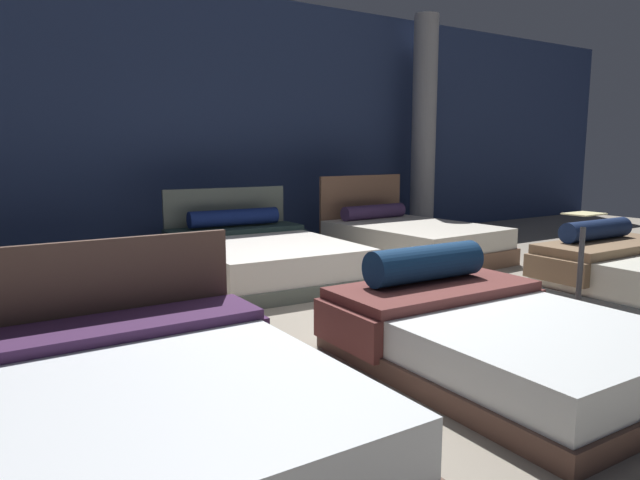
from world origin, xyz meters
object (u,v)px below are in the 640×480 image
bed_0 (151,415)px  bed_3 (54,288)px  price_sign (579,288)px  support_pillar (424,127)px  bed_5 (410,240)px  bed_4 (260,257)px  bed_1 (492,335)px

bed_0 → bed_3: (0.05, 2.97, -0.04)m
price_sign → support_pillar: 5.52m
bed_5 → support_pillar: 2.77m
bed_4 → support_pillar: bearing=25.5°
bed_0 → bed_4: size_ratio=0.87×
bed_0 → bed_4: (2.13, 3.09, 0.01)m
bed_3 → bed_1: bearing=-55.5°
bed_0 → support_pillar: size_ratio=0.56×
bed_1 → support_pillar: (3.78, 4.71, 1.54)m
bed_4 → price_sign: bearing=-66.5°
bed_1 → bed_3: bearing=126.4°
bed_1 → bed_4: (-0.05, 3.13, 0.02)m
bed_0 → bed_5: 5.26m
bed_4 → bed_5: bearing=2.5°
bed_5 → price_sign: 3.17m
bed_4 → bed_0: bearing=-121.5°
bed_5 → support_pillar: size_ratio=0.62×
bed_4 → bed_1: bearing=-86.1°
bed_1 → bed_5: (2.10, 3.11, 0.03)m
bed_1 → bed_3: (-2.12, 3.01, -0.02)m
bed_1 → bed_4: bearing=92.0°
bed_5 → bed_0: bearing=-147.3°
bed_1 → bed_4: size_ratio=0.92×
bed_3 → support_pillar: support_pillar is taller
bed_5 → support_pillar: bearing=40.6°
bed_4 → price_sign: (1.13, -3.02, 0.12)m
bed_0 → bed_4: bearing=55.8°
bed_5 → support_pillar: (1.68, 1.60, 1.51)m
bed_3 → price_sign: 4.32m
bed_0 → bed_1: (2.17, -0.04, -0.01)m
bed_3 → price_sign: (3.20, -2.90, 0.16)m
bed_1 → support_pillar: size_ratio=0.59×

